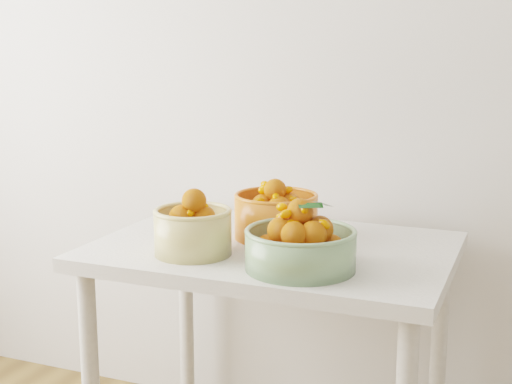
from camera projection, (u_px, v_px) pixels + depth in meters
table at (274, 277)px, 2.05m from camera, size 1.00×0.70×0.75m
bowl_cream at (193, 230)px, 1.93m from camera, size 0.23×0.23×0.18m
bowl_green at (300, 245)px, 1.80m from camera, size 0.36×0.36×0.18m
bowl_orange at (276, 214)px, 2.09m from camera, size 0.28×0.28×0.18m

